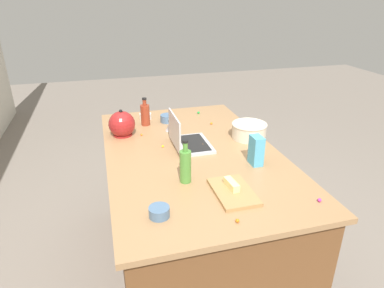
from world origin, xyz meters
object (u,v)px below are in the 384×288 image
object	(u,v)px
laptop	(187,140)
ramekin_small	(168,118)
bottle_soy	(145,114)
kettle	(122,124)
mixing_bowl_large	(249,130)
candy_bag	(256,150)
butter_stick_left	(231,184)
ramekin_wide	(159,212)
ramekin_medium	(145,116)
kitchen_timer	(170,126)
bottle_olive	(185,165)
cutting_board	(233,192)

from	to	relation	value
laptop	ramekin_small	bearing A→B (deg)	3.13
bottle_soy	kettle	xyz separation A→B (m)	(-0.16, 0.18, -0.00)
laptop	bottle_soy	distance (m)	0.50
mixing_bowl_large	candy_bag	bearing A→B (deg)	161.48
butter_stick_left	ramekin_wide	distance (m)	0.40
mixing_bowl_large	ramekin_medium	distance (m)	0.83
bottle_soy	ramekin_wide	distance (m)	1.14
ramekin_small	ramekin_wide	size ratio (longest dim) A/B	1.17
kitchen_timer	kettle	bearing A→B (deg)	88.59
butter_stick_left	mixing_bowl_large	bearing A→B (deg)	-31.16
ramekin_wide	kettle	bearing A→B (deg)	4.52
laptop	ramekin_small	xyz separation A→B (m)	(0.48, 0.03, -0.02)
kettle	ramekin_wide	bearing A→B (deg)	-175.48
butter_stick_left	kitchen_timer	world-z (taller)	kitchen_timer
mixing_bowl_large	bottle_olive	distance (m)	0.71
mixing_bowl_large	kettle	bearing A→B (deg)	71.73
laptop	butter_stick_left	distance (m)	0.57
kettle	candy_bag	world-z (taller)	kettle
mixing_bowl_large	ramekin_small	xyz separation A→B (m)	(0.45, 0.47, -0.03)
cutting_board	kitchen_timer	bearing A→B (deg)	8.13
butter_stick_left	ramekin_wide	bearing A→B (deg)	106.57
laptop	ramekin_medium	bearing A→B (deg)	17.21
kettle	ramekin_small	bearing A→B (deg)	-63.13
ramekin_medium	candy_bag	xyz separation A→B (m)	(-0.92, -0.50, 0.06)
bottle_soy	candy_bag	distance (m)	0.94
ramekin_medium	cutting_board	bearing A→B (deg)	-167.45
mixing_bowl_large	bottle_soy	xyz separation A→B (m)	(0.43, 0.64, 0.03)
ramekin_small	ramekin_medium	distance (m)	0.19
kettle	bottle_soy	bearing A→B (deg)	-49.11
mixing_bowl_large	ramekin_medium	bearing A→B (deg)	48.30
ramekin_small	candy_bag	size ratio (longest dim) A/B	0.64
butter_stick_left	candy_bag	world-z (taller)	candy_bag
bottle_soy	kettle	world-z (taller)	bottle_soy
mixing_bowl_large	kitchen_timer	distance (m)	0.55
laptop	butter_stick_left	world-z (taller)	laptop
kettle	ramekin_wide	xyz separation A→B (m)	(-0.98, -0.08, -0.06)
kitchen_timer	candy_bag	xyz separation A→B (m)	(-0.62, -0.36, 0.05)
ramekin_medium	candy_bag	world-z (taller)	candy_bag
ramekin_small	kitchen_timer	distance (m)	0.19
kettle	ramekin_wide	distance (m)	0.98
butter_stick_left	ramekin_wide	world-z (taller)	butter_stick_left
laptop	mixing_bowl_large	xyz separation A→B (m)	(0.03, -0.44, 0.01)
mixing_bowl_large	candy_bag	world-z (taller)	candy_bag
mixing_bowl_large	ramekin_small	bearing A→B (deg)	46.14
kettle	candy_bag	size ratio (longest dim) A/B	1.25
bottle_olive	ramekin_medium	xyz separation A→B (m)	(1.00, 0.06, -0.07)
bottle_olive	ramekin_small	world-z (taller)	bottle_olive
mixing_bowl_large	kettle	world-z (taller)	kettle
ramekin_small	bottle_soy	bearing A→B (deg)	97.01
butter_stick_left	candy_bag	xyz separation A→B (m)	(0.23, -0.24, 0.05)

